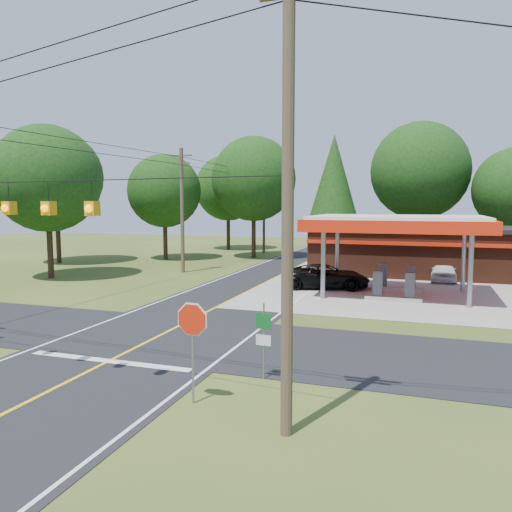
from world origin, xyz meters
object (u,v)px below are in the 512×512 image
(suv_car, at_px, (326,277))
(octagonal_stop_sign, at_px, (192,327))
(sedan_car, at_px, (443,271))
(gas_canopy, at_px, (397,226))

(suv_car, relative_size, octagonal_stop_sign, 1.94)
(sedan_car, relative_size, octagonal_stop_sign, 1.49)
(sedan_car, bearing_deg, gas_canopy, -111.93)
(gas_canopy, relative_size, sedan_car, 2.43)
(gas_canopy, xyz_separation_m, suv_car, (-4.50, 1.09, -3.48))
(sedan_car, height_order, octagonal_stop_sign, octagonal_stop_sign)
(octagonal_stop_sign, bearing_deg, suv_car, 90.00)
(suv_car, relative_size, sedan_car, 1.30)
(gas_canopy, bearing_deg, sedan_car, 67.04)
(octagonal_stop_sign, bearing_deg, sedan_car, 73.96)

